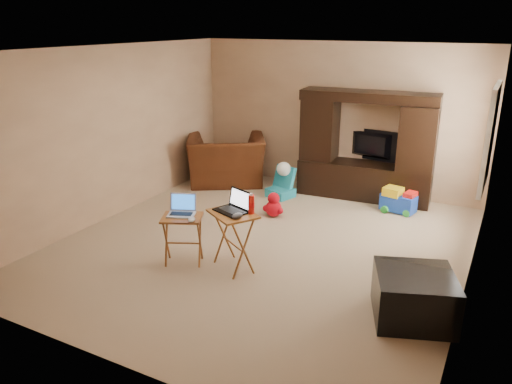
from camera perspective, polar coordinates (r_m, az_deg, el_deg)
The scene contains 22 objects.
floor at distance 6.65m, azimuth 0.81°, elevation -6.03°, with size 5.50×5.50×0.00m, color tan.
ceiling at distance 6.03m, azimuth 0.92°, elevation 16.02°, with size 5.50×5.50×0.00m, color silver.
wall_back at distance 8.71m, azimuth 9.18°, elevation 8.44°, with size 5.00×5.00×0.00m, color tan.
wall_front at distance 4.10m, azimuth -16.92°, elevation -4.36°, with size 5.00×5.00×0.00m, color tan.
wall_left at distance 7.66m, azimuth -16.17°, elevation 6.48°, with size 5.50×5.50×0.00m, color tan.
wall_right at distance 5.60m, azimuth 24.30°, elevation 1.05°, with size 5.50×5.50×0.00m, color tan.
window_pane at distance 7.07m, azimuth 25.32°, elevation 5.64°, with size 1.20×1.20×0.00m, color white.
window_frame at distance 7.07m, azimuth 25.16°, elevation 5.67°, with size 0.06×1.14×1.34m, color white.
entertainment_center at distance 8.33m, azimuth 12.46°, elevation 5.15°, with size 2.15×0.54×1.76m, color black.
television at distance 8.54m, azimuth 12.83°, elevation 5.20°, with size 0.89×0.12×0.52m, color black.
recliner at distance 9.03m, azimuth -3.42°, elevation 3.71°, with size 1.34×1.17×0.87m, color #47210F.
child_rocker at distance 8.33m, azimuth 2.83°, elevation 1.11°, with size 0.39×0.44×0.51m, color teal, non-canonical shape.
plush_toy at distance 7.52m, azimuth 2.02°, elevation -1.42°, with size 0.34×0.29×0.38m, color red, non-canonical shape.
push_toy at distance 7.99m, azimuth 15.98°, elevation -0.87°, with size 0.52×0.37×0.39m, color #1740BC, non-canonical shape.
ottoman at distance 5.26m, azimuth 17.59°, elevation -11.31°, with size 0.75×0.75×0.48m, color black.
tray_table_left at distance 6.12m, azimuth -8.33°, elevation -5.45°, with size 0.47×0.37×0.61m, color brown.
tray_table_right at distance 5.91m, azimuth -2.61°, elevation -5.59°, with size 0.55×0.44×0.71m, color #A66328.
laptop_left at distance 5.99m, azimuth -8.59°, elevation -1.59°, with size 0.32×0.26×0.24m, color #B7B7BC.
laptop_right at distance 5.77m, azimuth -2.93°, elevation -1.14°, with size 0.37×0.30×0.24m, color black.
mouse_left at distance 5.83m, azimuth -7.37°, elevation -3.13°, with size 0.08×0.12×0.05m, color silver.
mouse_right at distance 5.61m, azimuth -2.14°, elevation -2.73°, with size 0.09×0.14×0.06m, color #3E3D42.
water_bottle at distance 5.71m, azimuth -0.54°, elevation -1.45°, with size 0.07×0.07×0.22m, color red.
Camera 1 is at (2.72, -5.37, 2.82)m, focal length 35.00 mm.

